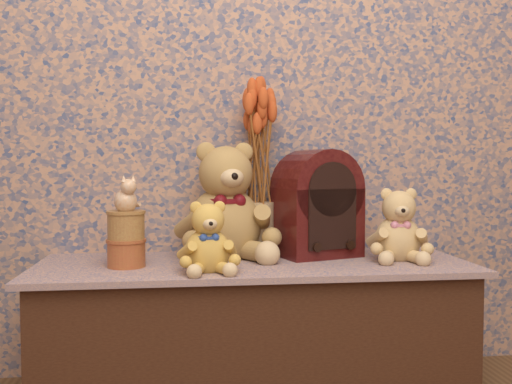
# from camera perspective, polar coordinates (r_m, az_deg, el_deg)

# --- Properties ---
(display_shelf) EXTENTS (1.45, 0.54, 0.46)m
(display_shelf) POSITION_cam_1_polar(r_m,az_deg,el_deg) (1.99, -0.18, -13.55)
(display_shelf) COLOR #3B4379
(display_shelf) RESTS_ON ground
(teddy_large) EXTENTS (0.42, 0.47, 0.44)m
(teddy_large) POSITION_cam_1_polar(r_m,az_deg,el_deg) (2.01, -3.20, -0.39)
(teddy_large) COLOR olive
(teddy_large) RESTS_ON display_shelf
(teddy_medium) EXTENTS (0.21, 0.24, 0.23)m
(teddy_medium) POSITION_cam_1_polar(r_m,az_deg,el_deg) (1.76, -4.88, -4.20)
(teddy_medium) COLOR #C08836
(teddy_medium) RESTS_ON display_shelf
(teddy_small) EXTENTS (0.25, 0.28, 0.27)m
(teddy_small) POSITION_cam_1_polar(r_m,az_deg,el_deg) (2.02, 14.08, -2.88)
(teddy_small) COLOR tan
(teddy_small) RESTS_ON display_shelf
(cathedral_radio) EXTENTS (0.33, 0.28, 0.38)m
(cathedral_radio) POSITION_cam_1_polar(r_m,az_deg,el_deg) (2.05, 6.13, -1.09)
(cathedral_radio) COLOR #35090A
(cathedral_radio) RESTS_ON display_shelf
(ceramic_vase) EXTENTS (0.14, 0.14, 0.19)m
(ceramic_vase) POSITION_cam_1_polar(r_m,az_deg,el_deg) (2.07, 0.22, -3.69)
(ceramic_vase) COLOR tan
(ceramic_vase) RESTS_ON display_shelf
(dried_stalks) EXTENTS (0.33, 0.33, 0.47)m
(dried_stalks) POSITION_cam_1_polar(r_m,az_deg,el_deg) (2.05, 0.22, 5.50)
(dried_stalks) COLOR #C44B1F
(dried_stalks) RESTS_ON ceramic_vase
(biscuit_tin_lower) EXTENTS (0.15, 0.15, 0.09)m
(biscuit_tin_lower) POSITION_cam_1_polar(r_m,az_deg,el_deg) (1.88, -12.90, -6.03)
(biscuit_tin_lower) COLOR #AD7432
(biscuit_tin_lower) RESTS_ON display_shelf
(biscuit_tin_upper) EXTENTS (0.15, 0.15, 0.09)m
(biscuit_tin_upper) POSITION_cam_1_polar(r_m,az_deg,el_deg) (1.87, -12.93, -3.33)
(biscuit_tin_upper) COLOR tan
(biscuit_tin_upper) RESTS_ON biscuit_tin_lower
(cat_figurine) EXTENTS (0.12, 0.12, 0.12)m
(cat_figurine) POSITION_cam_1_polar(r_m,az_deg,el_deg) (1.86, -12.97, -0.11)
(cat_figurine) COLOR silver
(cat_figurine) RESTS_ON biscuit_tin_upper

